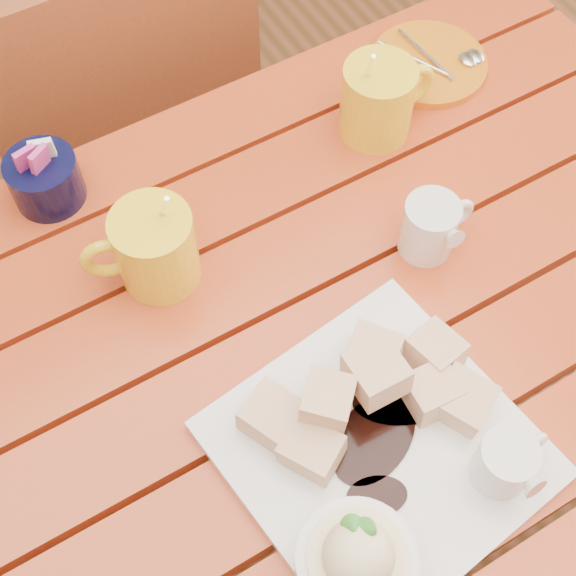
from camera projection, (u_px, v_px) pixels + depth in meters
ground at (299, 519)px, 1.54m from camera, size 5.00×5.00×0.00m
table at (305, 385)px, 0.98m from camera, size 1.20×0.79×0.75m
dessert_plate at (380, 468)px, 0.79m from camera, size 0.32×0.32×0.12m
coffee_mug_left at (153, 248)px, 0.89m from camera, size 0.13×0.09×0.15m
coffee_mug_right at (379, 99)px, 1.01m from camera, size 0.13×0.09×0.15m
cream_pitcher at (431, 226)px, 0.92m from camera, size 0.09×0.08×0.08m
sugar_caddy at (45, 179)px, 0.97m from camera, size 0.09×0.09×0.10m
orange_saucer at (430, 63)px, 1.11m from camera, size 0.16×0.16×0.02m
chair_far at (123, 127)px, 1.39m from camera, size 0.42×0.42×0.89m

